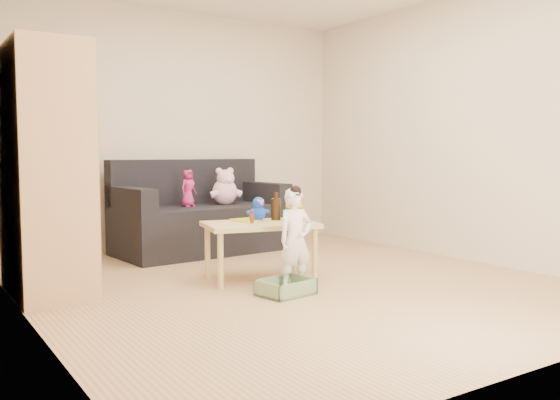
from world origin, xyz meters
TOP-DOWN VIEW (x-y plane):
  - room at (0.00, 0.00)m, footprint 4.50×4.50m
  - wardrobe at (-1.74, 0.68)m, footprint 0.51×1.01m
  - sofa at (0.02, 1.72)m, footprint 1.82×1.02m
  - play_table at (-0.15, 0.24)m, footprint 1.01×0.76m
  - storage_bin at (-0.27, -0.33)m, footprint 0.43×0.35m
  - toddler at (-0.15, -0.27)m, footprint 0.29×0.20m
  - pink_bear at (0.30, 1.73)m, footprint 0.34×0.31m
  - doll at (-0.14, 1.69)m, footprint 0.22×0.19m
  - ring_stacker at (0.16, 0.19)m, footprint 0.19×0.19m
  - brown_bottle at (0.06, 0.32)m, footprint 0.08×0.08m
  - blue_plush at (-0.11, 0.35)m, footprint 0.20×0.18m
  - wooden_figure at (-0.25, 0.21)m, footprint 0.05×0.04m
  - yellow_book at (-0.20, 0.41)m, footprint 0.21×0.21m

SIDE VIEW (x-z plane):
  - storage_bin at x=-0.27m, z-range 0.00..0.12m
  - play_table at x=-0.15m, z-range 0.00..0.47m
  - sofa at x=0.02m, z-range 0.00..0.49m
  - toddler at x=-0.15m, z-range 0.00..0.76m
  - yellow_book at x=-0.20m, z-range 0.47..0.49m
  - wooden_figure at x=-0.25m, z-range 0.47..0.59m
  - ring_stacker at x=0.16m, z-range 0.45..0.67m
  - brown_bottle at x=0.06m, z-range 0.46..0.69m
  - blue_plush at x=-0.11m, z-range 0.47..0.68m
  - pink_bear at x=0.30m, z-range 0.49..0.83m
  - doll at x=-0.14m, z-range 0.49..0.87m
  - wardrobe at x=-1.74m, z-range 0.00..1.82m
  - room at x=0.00m, z-range -0.95..3.55m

